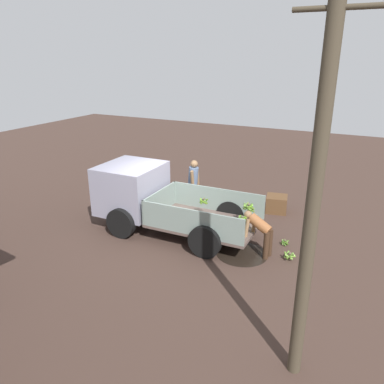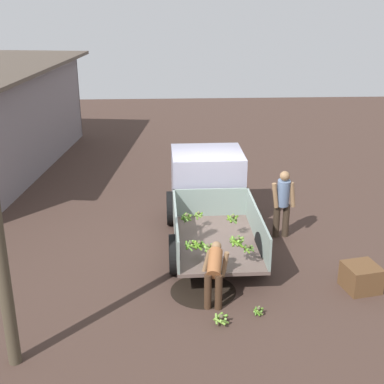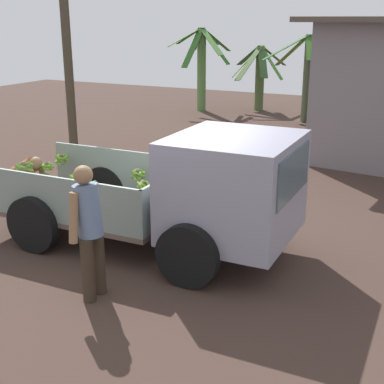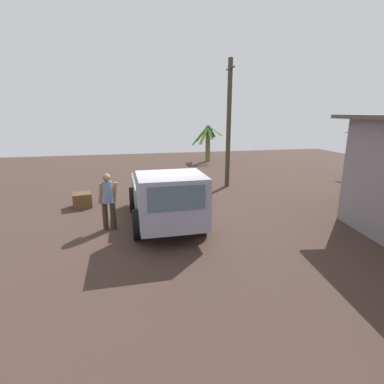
% 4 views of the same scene
% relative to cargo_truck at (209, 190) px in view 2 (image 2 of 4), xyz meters
% --- Properties ---
extents(ground, '(36.00, 36.00, 0.00)m').
position_rel_cargo_truck_xyz_m(ground, '(-0.63, -0.04, -1.02)').
color(ground, '#402E27').
extents(mud_patch_0, '(1.36, 1.36, 0.01)m').
position_rel_cargo_truck_xyz_m(mud_patch_0, '(-3.24, 0.36, -1.01)').
color(mud_patch_0, black).
rests_on(mud_patch_0, ground).
extents(cargo_truck, '(4.79, 2.21, 1.89)m').
position_rel_cargo_truck_xyz_m(cargo_truck, '(0.00, 0.00, 0.00)').
color(cargo_truck, brown).
rests_on(cargo_truck, ground).
extents(person_foreground_visitor, '(0.38, 0.62, 1.75)m').
position_rel_cargo_truck_xyz_m(person_foreground_visitor, '(-0.75, -1.77, -0.05)').
color(person_foreground_visitor, '#35281D').
rests_on(person_foreground_visitor, ground).
extents(person_worker_loading, '(0.81, 0.56, 1.15)m').
position_rel_cargo_truck_xyz_m(person_worker_loading, '(-3.64, 0.17, -0.31)').
color(person_worker_loading, '#3C271A').
rests_on(person_worker_loading, ground).
extents(banana_bunch_on_ground_0, '(0.31, 0.30, 0.22)m').
position_rel_cargo_truck_xyz_m(banana_bunch_on_ground_0, '(-4.43, 0.11, -0.88)').
color(banana_bunch_on_ground_0, brown).
rests_on(banana_bunch_on_ground_0, ground).
extents(banana_bunch_on_ground_1, '(0.22, 0.21, 0.18)m').
position_rel_cargo_truck_xyz_m(banana_bunch_on_ground_1, '(-4.14, -0.64, -0.92)').
color(banana_bunch_on_ground_1, brown).
rests_on(banana_bunch_on_ground_1, ground).
extents(wooden_crate_0, '(0.79, 0.79, 0.55)m').
position_rel_cargo_truck_xyz_m(wooden_crate_0, '(-3.31, -2.91, -0.74)').
color(wooden_crate_0, brown).
rests_on(wooden_crate_0, ground).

